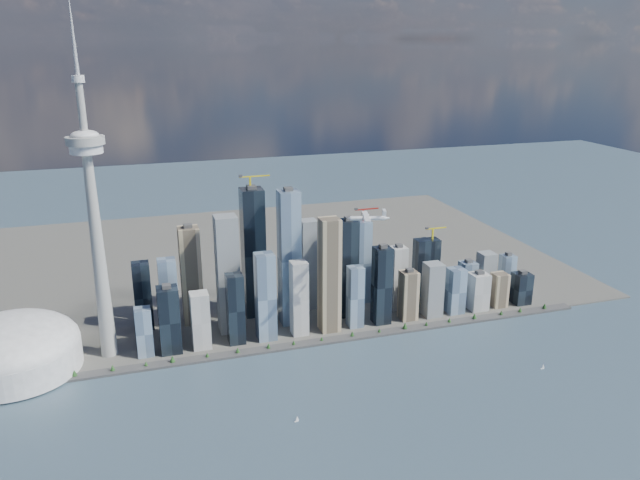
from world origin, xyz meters
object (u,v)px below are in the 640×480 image
object	(u,v)px
needle_tower	(94,218)
sailboat_west	(297,419)
airplane	(368,218)
dome_stadium	(13,349)
sailboat_east	(543,367)

from	to	relation	value
needle_tower	sailboat_west	xyz separation A→B (m)	(245.39, -270.97, -232.82)
airplane	needle_tower	bearing A→B (deg)	-179.54
airplane	sailboat_west	xyz separation A→B (m)	(-162.45, -161.71, -228.63)
airplane	sailboat_west	bearing A→B (deg)	-119.67
sailboat_west	dome_stadium	bearing A→B (deg)	134.84
airplane	sailboat_east	distance (m)	364.54
dome_stadium	sailboat_west	xyz separation A→B (m)	(385.39, -260.97, -36.42)
sailboat_east	dome_stadium	bearing A→B (deg)	166.86
dome_stadium	sailboat_west	world-z (taller)	dome_stadium
needle_tower	airplane	distance (m)	422.24
airplane	sailboat_west	distance (m)	323.75
airplane	sailboat_west	world-z (taller)	airplane
sailboat_west	sailboat_east	xyz separation A→B (m)	(409.24, 21.53, -0.14)
sailboat_east	airplane	bearing A→B (deg)	154.03
dome_stadium	airplane	xyz separation A→B (m)	(547.84, -99.26, 192.21)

